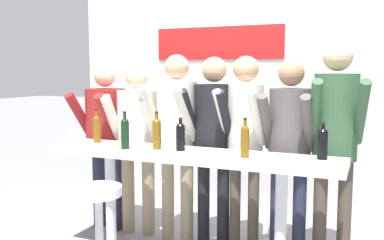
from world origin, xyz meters
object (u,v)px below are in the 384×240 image
Objects in this scene: wine_bottle_0 at (245,140)px; bar_stool at (99,221)px; wine_bottle_2 at (157,132)px; tasting_table at (188,171)px; person_left at (137,132)px; wine_bottle_5 at (125,132)px; wine_bottle_1 at (97,128)px; person_far_right at (335,127)px; person_center_left at (177,127)px; wine_bottle_4 at (180,135)px; wine_glass_0 at (166,135)px; person_far_left at (105,129)px; person_center_right at (245,130)px; wine_bottle_3 at (323,142)px; person_center at (213,130)px; person_right at (290,136)px; wine_glass_1 at (71,129)px.

bar_stool is at bearing -149.68° from wine_bottle_0.
tasting_table is at bearing -0.44° from wine_bottle_2.
wine_bottle_5 is (0.21, -0.56, 0.09)m from person_left.
person_far_right is at bearing 11.94° from wine_bottle_1.
person_center_left is at bearing 147.84° from wine_bottle_0.
tasting_table is 8.99× the size of wine_bottle_4.
person_far_left is at bearing 152.32° from wine_glass_0.
tasting_table is at bearing -123.33° from person_center_right.
bar_stool is 0.86m from wine_glass_0.
bar_stool is 1.36m from person_far_left.
bar_stool is 2.86× the size of wine_bottle_4.
wine_bottle_3 is 1.58m from wine_bottle_5.
person_left is 0.94× the size of person_center_left.
person_center is 0.94× the size of person_far_right.
wine_bottle_1 is at bearing 156.73° from wine_bottle_5.
wine_bottle_4 is (-0.57, 0.07, -0.01)m from wine_bottle_0.
person_center is 0.48m from wine_bottle_4.
person_right is 0.52m from wine_bottle_3.
wine_bottle_2 is at bearing -82.04° from person_center_left.
wine_bottle_4 is at bearing 3.67° from wine_bottle_2.
wine_glass_0 is at bearing -114.00° from person_center.
person_left is 0.95× the size of person_center_right.
person_center is 5.70× the size of wine_bottle_1.
wine_bottle_0 is at bearing -2.52° from wine_glass_0.
wine_bottle_5 is (0.41, -0.18, 0.01)m from wine_bottle_1.
person_right reaches higher than wine_bottle_2.
person_right is 1.40m from wine_bottle_5.
person_far_left is 1.84m from person_right.
person_right is 5.39× the size of wine_bottle_2.
wine_glass_0 is at bearing -159.51° from wine_bottle_4.
person_center_left reaches higher than wine_glass_1.
person_far_right is 0.83m from wine_bottle_0.
person_right is (1.17, 1.12, 0.55)m from bar_stool.
bar_stool is 4.40× the size of wine_glass_0.
wine_bottle_3 is at bearing 7.35° from wine_bottle_5.
wine_bottle_3 is at bearing 25.63° from bar_stool.
wine_glass_1 is at bearing 140.48° from bar_stool.
tasting_table is at bearing 10.09° from wine_bottle_5.
person_left is 0.79m from person_center.
person_far_left is at bearing -178.31° from person_right.
wine_bottle_1 is 0.77m from wine_glass_0.
wine_glass_0 is (-1.22, -0.13, -0.00)m from wine_bottle_3.
wine_glass_1 is at bearing 179.00° from wine_bottle_0.
person_far_left is 0.42m from wine_bottle_1.
person_center_right is 0.79m from wine_bottle_3.
person_center_left is 9.99× the size of wine_glass_1.
person_far_right reaches higher than person_center_left.
person_center_left reaches higher than person_center_right.
wine_bottle_1 is (0.17, -0.38, 0.07)m from person_far_left.
person_right is (1.84, 0.05, 0.03)m from person_far_left.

